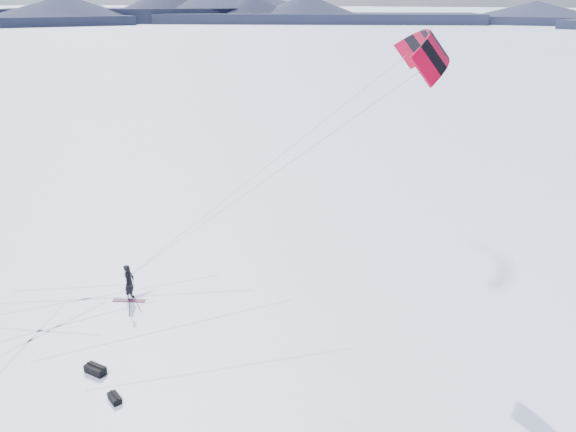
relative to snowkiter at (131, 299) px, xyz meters
The scene contains 9 objects.
ground 3.43m from the snowkiter, 64.66° to the right, with size 1800.00×1800.00×0.00m, color white.
horizon_hills 5.08m from the snowkiter, 64.66° to the right, with size 704.00×704.00×9.03m.
snow_tracks 3.92m from the snowkiter, 76.69° to the right, with size 17.62×14.39×0.01m.
snowkiter is the anchor object (origin of this frame).
snowboard 0.22m from the snowkiter, 74.77° to the right, with size 1.60×0.30×0.04m, color #83214F.
tripod 1.68m from the snowkiter, 46.71° to the right, with size 0.67×0.63×1.45m.
gear_bag_a 5.90m from the snowkiter, 64.11° to the right, with size 0.90×0.48×0.39m.
gear_bag_b 7.67m from the snowkiter, 55.13° to the right, with size 0.74×0.59×0.30m.
power_kite 17.80m from the snowkiter, 20.17° to the left, with size 13.91×7.37×11.51m.
Camera 1 is at (15.72, -15.80, 13.91)m, focal length 35.00 mm.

